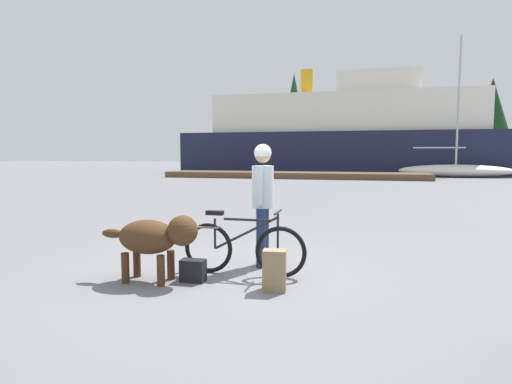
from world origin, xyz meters
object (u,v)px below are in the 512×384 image
object	(u,v)px
person_cyclist	(263,192)
dog	(155,237)
sailboat_moored	(456,170)
handbag_pannier	(193,270)
bicycle	(243,248)
backpack	(274,270)
ferry_boat	(345,136)

from	to	relation	value
person_cyclist	dog	distance (m)	1.69
person_cyclist	dog	bearing A→B (deg)	-136.41
sailboat_moored	dog	bearing A→B (deg)	-108.15
dog	handbag_pannier	world-z (taller)	dog
bicycle	backpack	xyz separation A→B (m)	(0.56, -0.54, -0.13)
person_cyclist	ferry_boat	world-z (taller)	ferry_boat
person_cyclist	backpack	bearing A→B (deg)	-69.57
backpack	handbag_pannier	world-z (taller)	backpack
dog	ferry_boat	xyz separation A→B (m)	(1.05, 33.04, 2.63)
person_cyclist	ferry_boat	xyz separation A→B (m)	(-0.12, 31.93, 2.12)
backpack	ferry_boat	size ratio (longest dim) A/B	0.02
person_cyclist	sailboat_moored	bearing A→B (deg)	73.43
handbag_pannier	sailboat_moored	size ratio (longest dim) A/B	0.03
bicycle	ferry_boat	xyz separation A→B (m)	(0.03, 32.48, 2.84)
bicycle	person_cyclist	size ratio (longest dim) A/B	0.96
backpack	ferry_boat	bearing A→B (deg)	90.90
bicycle	backpack	distance (m)	0.78
bicycle	handbag_pannier	size ratio (longest dim) A/B	5.40
bicycle	handbag_pannier	xyz separation A→B (m)	(-0.55, -0.44, -0.24)
bicycle	dog	world-z (taller)	bicycle
backpack	person_cyclist	bearing A→B (deg)	110.43
person_cyclist	backpack	distance (m)	1.44
handbag_pannier	ferry_boat	distance (m)	33.06
person_cyclist	backpack	xyz separation A→B (m)	(0.40, -1.08, -0.85)
person_cyclist	sailboat_moored	world-z (taller)	sailboat_moored
bicycle	backpack	world-z (taller)	bicycle
dog	ferry_boat	bearing A→B (deg)	88.18
bicycle	dog	size ratio (longest dim) A/B	1.27
bicycle	dog	distance (m)	1.18
backpack	bicycle	bearing A→B (deg)	136.03
dog	backpack	bearing A→B (deg)	1.05
bicycle	backpack	size ratio (longest dim) A/B	3.44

